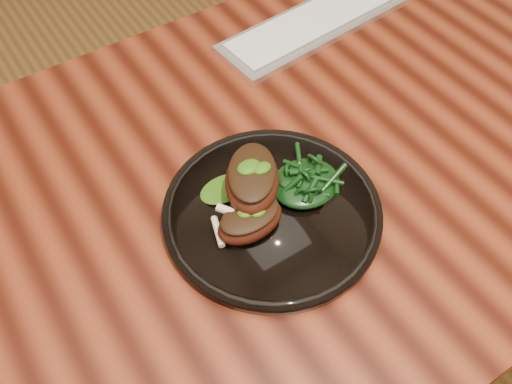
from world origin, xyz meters
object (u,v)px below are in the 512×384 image
Objects in this scene: plate at (272,212)px; lamb_chop_front at (250,220)px; desk at (291,191)px; greens_heap at (306,180)px; keyboard at (316,23)px.

plate is 2.99× the size of lamb_chop_front.
greens_heap reaches higher than desk.
plate is at bearing -174.81° from greens_heap.
lamb_chop_front is 1.02× the size of greens_heap.
desk is at bearing 31.70° from lamb_chop_front.
desk is 0.34m from keyboard.
lamb_chop_front reaches higher than greens_heap.
lamb_chop_front is at bearing -171.18° from greens_heap.
plate is 0.05m from lamb_chop_front.
lamb_chop_front is at bearing -137.72° from keyboard.
greens_heap is at bearing -129.40° from keyboard.
plate reaches higher than desk.
keyboard is at bearing 45.09° from plate.
plate is at bearing -134.91° from keyboard.
desk is at bearing 38.69° from plate.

